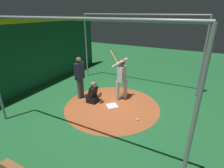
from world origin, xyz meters
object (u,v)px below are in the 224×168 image
at_px(catcher, 93,94).
at_px(baseball_0, 138,119).
at_px(home_plate, 112,106).
at_px(batter, 121,76).
at_px(umpire, 80,76).

height_order(catcher, baseball_0, catcher).
distance_m(home_plate, batter, 1.28).
xyz_separation_m(catcher, umpire, (-0.71, 0.11, 0.67)).
bearing_deg(catcher, baseball_0, -11.20).
xyz_separation_m(umpire, baseball_0, (2.79, -0.52, -0.98)).
bearing_deg(umpire, home_plate, -1.56).
height_order(batter, catcher, batter).
relative_size(home_plate, baseball_0, 5.68).
relative_size(batter, catcher, 2.31).
bearing_deg(catcher, batter, 40.65).
distance_m(batter, catcher, 1.38).
relative_size(catcher, umpire, 0.51).
relative_size(umpire, baseball_0, 24.41).
bearing_deg(catcher, home_plate, 4.62).
relative_size(home_plate, catcher, 0.46).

